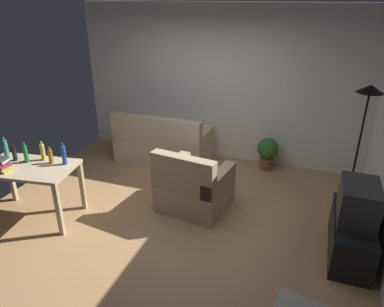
{
  "coord_description": "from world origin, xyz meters",
  "views": [
    {
      "loc": [
        1.66,
        -3.82,
        2.82
      ],
      "look_at": [
        0.1,
        0.5,
        0.75
      ],
      "focal_mm": 33.37,
      "sensor_mm": 36.0,
      "label": 1
    }
  ],
  "objects_px": {
    "couch": "(163,145)",
    "desk": "(29,174)",
    "bottle_tall": "(6,149)",
    "book_stack": "(0,165)",
    "armchair": "(193,188)",
    "bottle_blue": "(64,155)",
    "tv": "(359,202)",
    "potted_plant": "(268,151)",
    "torchiere_lamp": "(365,116)",
    "bottle_dark": "(14,154)",
    "bottle_squat": "(43,152)",
    "bottle_green": "(26,154)",
    "tv_stand": "(351,236)",
    "bottle_amber": "(51,156)"
  },
  "relations": [
    {
      "from": "bottle_tall",
      "to": "bottle_green",
      "type": "height_order",
      "value": "bottle_tall"
    },
    {
      "from": "armchair",
      "to": "bottle_green",
      "type": "xyz_separation_m",
      "value": [
        -2.05,
        -0.83,
        0.56
      ]
    },
    {
      "from": "tv_stand",
      "to": "bottle_green",
      "type": "distance_m",
      "value": 4.2
    },
    {
      "from": "armchair",
      "to": "potted_plant",
      "type": "bearing_deg",
      "value": -108.43
    },
    {
      "from": "desk",
      "to": "bottle_tall",
      "type": "bearing_deg",
      "value": 155.66
    },
    {
      "from": "torchiere_lamp",
      "to": "bottle_blue",
      "type": "relative_size",
      "value": 6.13
    },
    {
      "from": "torchiere_lamp",
      "to": "bottle_green",
      "type": "bearing_deg",
      "value": -160.36
    },
    {
      "from": "bottle_dark",
      "to": "armchair",
      "type": "bearing_deg",
      "value": 20.34
    },
    {
      "from": "couch",
      "to": "bottle_green",
      "type": "relative_size",
      "value": 5.86
    },
    {
      "from": "tv",
      "to": "bottle_squat",
      "type": "distance_m",
      "value": 3.98
    },
    {
      "from": "torchiere_lamp",
      "to": "bottle_tall",
      "type": "xyz_separation_m",
      "value": [
        -4.49,
        -1.43,
        -0.53
      ]
    },
    {
      "from": "tv",
      "to": "potted_plant",
      "type": "relative_size",
      "value": 1.05
    },
    {
      "from": "bottle_blue",
      "to": "bottle_squat",
      "type": "bearing_deg",
      "value": 177.52
    },
    {
      "from": "bottle_tall",
      "to": "book_stack",
      "type": "xyz_separation_m",
      "value": [
        0.24,
        -0.35,
        -0.04
      ]
    },
    {
      "from": "bottle_tall",
      "to": "desk",
      "type": "bearing_deg",
      "value": -15.86
    },
    {
      "from": "couch",
      "to": "bottle_green",
      "type": "distance_m",
      "value": 2.42
    },
    {
      "from": "bottle_amber",
      "to": "bottle_tall",
      "type": "bearing_deg",
      "value": -175.5
    },
    {
      "from": "torchiere_lamp",
      "to": "bottle_dark",
      "type": "xyz_separation_m",
      "value": [
        -4.3,
        -1.47,
        -0.56
      ]
    },
    {
      "from": "tv_stand",
      "to": "bottle_dark",
      "type": "bearing_deg",
      "value": 97.09
    },
    {
      "from": "book_stack",
      "to": "bottle_amber",
      "type": "bearing_deg",
      "value": 41.48
    },
    {
      "from": "potted_plant",
      "to": "bottle_amber",
      "type": "distance_m",
      "value": 3.48
    },
    {
      "from": "armchair",
      "to": "tv",
      "type": "bearing_deg",
      "value": 179.51
    },
    {
      "from": "potted_plant",
      "to": "book_stack",
      "type": "relative_size",
      "value": 2.09
    },
    {
      "from": "tv_stand",
      "to": "bottle_tall",
      "type": "relative_size",
      "value": 3.84
    },
    {
      "from": "tv",
      "to": "bottle_blue",
      "type": "distance_m",
      "value": 3.63
    },
    {
      "from": "tv",
      "to": "bottle_dark",
      "type": "relative_size",
      "value": 2.7
    },
    {
      "from": "potted_plant",
      "to": "bottle_tall",
      "type": "relative_size",
      "value": 1.99
    },
    {
      "from": "tv_stand",
      "to": "torchiere_lamp",
      "type": "height_order",
      "value": "torchiere_lamp"
    },
    {
      "from": "tv",
      "to": "potted_plant",
      "type": "distance_m",
      "value": 2.32
    },
    {
      "from": "armchair",
      "to": "book_stack",
      "type": "relative_size",
      "value": 3.68
    },
    {
      "from": "couch",
      "to": "desk",
      "type": "bearing_deg",
      "value": 67.63
    },
    {
      "from": "armchair",
      "to": "bottle_blue",
      "type": "bearing_deg",
      "value": 32.19
    },
    {
      "from": "tv",
      "to": "potted_plant",
      "type": "height_order",
      "value": "tv"
    },
    {
      "from": "bottle_amber",
      "to": "book_stack",
      "type": "distance_m",
      "value": 0.61
    },
    {
      "from": "tv",
      "to": "bottle_dark",
      "type": "xyz_separation_m",
      "value": [
        -4.31,
        -0.54,
        0.16
      ]
    },
    {
      "from": "armchair",
      "to": "bottle_squat",
      "type": "xyz_separation_m",
      "value": [
        -1.9,
        -0.69,
        0.56
      ]
    },
    {
      "from": "bottle_blue",
      "to": "desk",
      "type": "bearing_deg",
      "value": -152.26
    },
    {
      "from": "bottle_green",
      "to": "torchiere_lamp",
      "type": "bearing_deg",
      "value": 19.64
    },
    {
      "from": "bottle_blue",
      "to": "book_stack",
      "type": "height_order",
      "value": "bottle_blue"
    },
    {
      "from": "book_stack",
      "to": "bottle_green",
      "type": "bearing_deg",
      "value": 66.9
    },
    {
      "from": "bottle_dark",
      "to": "bottle_squat",
      "type": "distance_m",
      "value": 0.38
    },
    {
      "from": "bottle_tall",
      "to": "bottle_dark",
      "type": "bearing_deg",
      "value": -12.52
    },
    {
      "from": "couch",
      "to": "tv_stand",
      "type": "xyz_separation_m",
      "value": [
        3.11,
        -1.59,
        -0.07
      ]
    },
    {
      "from": "tv",
      "to": "bottle_dark",
      "type": "bearing_deg",
      "value": 97.08
    },
    {
      "from": "torchiere_lamp",
      "to": "bottle_dark",
      "type": "distance_m",
      "value": 4.58
    },
    {
      "from": "torchiere_lamp",
      "to": "tv",
      "type": "bearing_deg",
      "value": -89.78
    },
    {
      "from": "couch",
      "to": "bottle_green",
      "type": "bearing_deg",
      "value": 64.68
    },
    {
      "from": "bottle_blue",
      "to": "armchair",
      "type": "bearing_deg",
      "value": 24.49
    },
    {
      "from": "desk",
      "to": "armchair",
      "type": "distance_m",
      "value": 2.19
    },
    {
      "from": "couch",
      "to": "torchiere_lamp",
      "type": "height_order",
      "value": "torchiere_lamp"
    }
  ]
}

